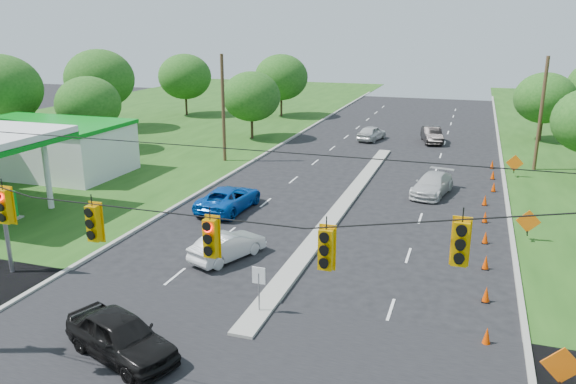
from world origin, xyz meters
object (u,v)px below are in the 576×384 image
(white_sedan, at_px, (228,246))
(black_sedan, at_px, (121,336))
(gas_station, at_px, (34,145))
(blue_pickup, at_px, (229,198))

(white_sedan, bearing_deg, black_sedan, 112.32)
(gas_station, xyz_separation_m, white_sedan, (20.11, -9.47, -1.89))
(blue_pickup, bearing_deg, black_sedan, 104.15)
(white_sedan, height_order, blue_pickup, blue_pickup)
(black_sedan, height_order, blue_pickup, black_sedan)
(blue_pickup, bearing_deg, white_sedan, 116.78)
(black_sedan, xyz_separation_m, white_sedan, (-0.05, 9.12, -0.12))
(gas_station, bearing_deg, white_sedan, -25.22)
(gas_station, bearing_deg, blue_pickup, -7.77)
(gas_station, height_order, white_sedan, gas_station)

